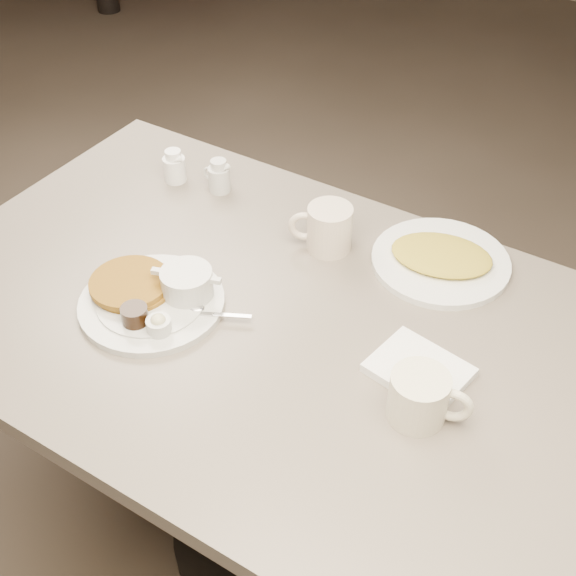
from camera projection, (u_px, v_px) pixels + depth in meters
The scene contains 8 objects.
diner_table at pixel (283, 381), 1.55m from camera, with size 1.50×0.90×0.75m.
main_plate at pixel (155, 295), 1.47m from camera, with size 0.37×0.36×0.07m.
coffee_mug_near at pixel (421, 397), 1.24m from camera, with size 0.15×0.12×0.09m.
napkin at pixel (419, 370), 1.34m from camera, with size 0.18×0.16×0.02m.
coffee_mug_far at pixel (328, 228), 1.58m from camera, with size 0.15×0.13×0.10m.
creamer_left at pixel (219, 177), 1.75m from camera, with size 0.08×0.07×0.08m.
creamer_right at pixel (174, 167), 1.78m from camera, with size 0.08×0.06×0.08m.
hash_plate at pixel (441, 259), 1.56m from camera, with size 0.35×0.35×0.04m.
Camera 1 is at (0.56, -0.87, 1.75)m, focal length 47.21 mm.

